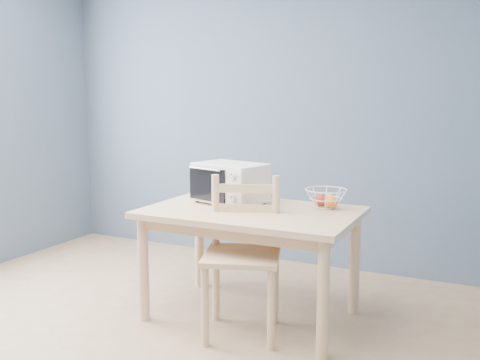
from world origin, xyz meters
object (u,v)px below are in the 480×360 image
at_px(dining_chair, 243,257).
at_px(dining_table, 251,224).
at_px(fruit_basket, 326,198).
at_px(toaster_oven, 228,182).

bearing_deg(dining_chair, dining_table, 83.02).
xyz_separation_m(dining_table, fruit_basket, (0.44, 0.27, 0.17)).
height_order(fruit_basket, dining_chair, dining_chair).
bearing_deg(dining_table, dining_chair, -78.18).
bearing_deg(fruit_basket, dining_chair, -127.72).
bearing_deg(dining_table, fruit_basket, 31.61).
relative_size(toaster_oven, fruit_basket, 1.60).
xyz_separation_m(fruit_basket, dining_chair, (-0.39, -0.50, -0.33)).
bearing_deg(dining_chair, fruit_basket, 33.48).
relative_size(dining_table, fruit_basket, 4.04).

